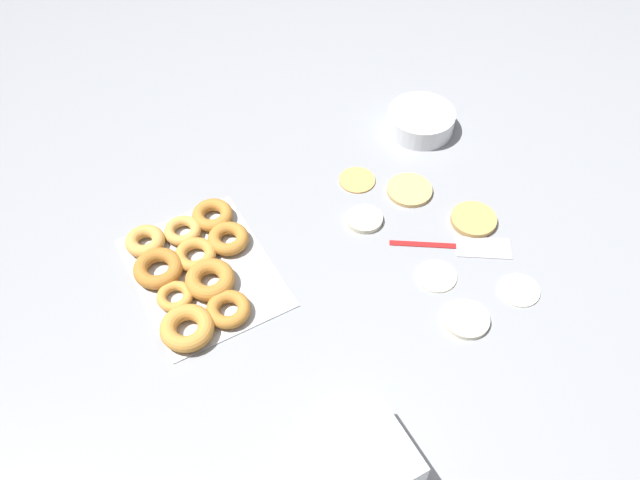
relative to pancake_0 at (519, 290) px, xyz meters
name	(u,v)px	position (x,y,z in m)	size (l,w,h in m)	color
ground_plane	(385,252)	(-0.23, -0.19, 0.00)	(3.00, 3.00, 0.00)	gray
pancake_0	(519,290)	(0.00, 0.00, 0.00)	(0.09, 0.09, 0.01)	silver
pancake_1	(436,276)	(-0.12, -0.13, 0.00)	(0.09, 0.09, 0.01)	beige
pancake_2	(410,190)	(-0.36, -0.04, 0.00)	(0.11, 0.11, 0.01)	tan
pancake_3	(474,220)	(-0.21, 0.04, 0.00)	(0.11, 0.11, 0.01)	tan
pancake_4	(357,180)	(-0.46, -0.13, 0.00)	(0.09, 0.09, 0.01)	tan
pancake_5	(365,219)	(-0.33, -0.19, 0.00)	(0.08, 0.08, 0.01)	beige
pancake_6	(467,319)	(0.01, -0.15, 0.00)	(0.10, 0.10, 0.01)	beige
donut_tray	(195,269)	(-0.38, -0.59, 0.01)	(0.37, 0.29, 0.04)	silver
batter_bowl	(421,121)	(-0.54, 0.11, 0.02)	(0.17, 0.17, 0.06)	white
container_stack	(373,457)	(0.17, -0.48, 0.04)	(0.16, 0.12, 0.09)	white
spatula	(470,247)	(-0.15, -0.02, 0.00)	(0.18, 0.25, 0.01)	maroon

